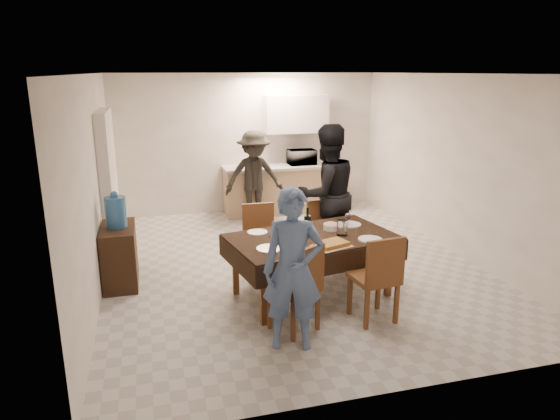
{
  "coord_description": "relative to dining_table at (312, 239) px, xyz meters",
  "views": [
    {
      "loc": [
        -1.84,
        -6.29,
        2.64
      ],
      "look_at": [
        -0.24,
        -0.3,
        0.9
      ],
      "focal_mm": 32.0,
      "sensor_mm": 36.0,
      "label": 1
    }
  ],
  "objects": [
    {
      "name": "floor",
      "position": [
        0.03,
        0.99,
        -0.72
      ],
      "size": [
        5.0,
        6.0,
        0.02
      ],
      "primitive_type": "cube",
      "color": "beige",
      "rests_on": "ground"
    },
    {
      "name": "ceiling",
      "position": [
        0.03,
        0.99,
        1.88
      ],
      "size": [
        5.0,
        6.0,
        0.02
      ],
      "primitive_type": "cube",
      "color": "white",
      "rests_on": "wall_back"
    },
    {
      "name": "wall_back",
      "position": [
        0.03,
        3.99,
        0.58
      ],
      "size": [
        5.0,
        0.02,
        2.6
      ],
      "primitive_type": "cube",
      "color": "white",
      "rests_on": "floor"
    },
    {
      "name": "wall_front",
      "position": [
        0.03,
        -2.01,
        0.58
      ],
      "size": [
        5.0,
        0.02,
        2.6
      ],
      "primitive_type": "cube",
      "color": "white",
      "rests_on": "floor"
    },
    {
      "name": "wall_left",
      "position": [
        -2.47,
        0.99,
        0.58
      ],
      "size": [
        0.02,
        6.0,
        2.6
      ],
      "primitive_type": "cube",
      "color": "white",
      "rests_on": "floor"
    },
    {
      "name": "wall_right",
      "position": [
        2.53,
        0.99,
        0.58
      ],
      "size": [
        0.02,
        6.0,
        2.6
      ],
      "primitive_type": "cube",
      "color": "white",
      "rests_on": "floor"
    },
    {
      "name": "stub_partition",
      "position": [
        -2.39,
        2.19,
        0.33
      ],
      "size": [
        0.15,
        1.4,
        2.1
      ],
      "primitive_type": "cube",
      "color": "silver",
      "rests_on": "floor"
    },
    {
      "name": "kitchen_base_cabinet",
      "position": [
        0.63,
        3.67,
        -0.29
      ],
      "size": [
        2.2,
        0.6,
        0.86
      ],
      "primitive_type": "cube",
      "color": "tan",
      "rests_on": "floor"
    },
    {
      "name": "kitchen_worktop",
      "position": [
        0.63,
        3.67,
        0.17
      ],
      "size": [
        2.24,
        0.64,
        0.05
      ],
      "primitive_type": "cube",
      "color": "#B2B2AD",
      "rests_on": "kitchen_base_cabinet"
    },
    {
      "name": "upper_cabinet",
      "position": [
        0.93,
        3.81,
        1.13
      ],
      "size": [
        1.2,
        0.34,
        0.7
      ],
      "primitive_type": "cube",
      "color": "white",
      "rests_on": "wall_back"
    },
    {
      "name": "dining_table",
      "position": [
        0.0,
        0.0,
        0.0
      ],
      "size": [
        2.1,
        1.46,
        0.75
      ],
      "rotation": [
        0.0,
        0.0,
        0.19
      ],
      "color": "black",
      "rests_on": "floor"
    },
    {
      "name": "chair_near_left",
      "position": [
        -0.45,
        -0.84,
        -0.13
      ],
      "size": [
        0.59,
        0.61,
        0.52
      ],
      "rotation": [
        0.0,
        0.0,
        0.48
      ],
      "color": "brown",
      "rests_on": "floor"
    },
    {
      "name": "chair_near_right",
      "position": [
        0.45,
        -0.84,
        -0.11
      ],
      "size": [
        0.5,
        0.5,
        0.53
      ],
      "rotation": [
        0.0,
        0.0,
        0.11
      ],
      "color": "brown",
      "rests_on": "floor"
    },
    {
      "name": "chair_far_left",
      "position": [
        -0.45,
        0.66,
        -0.14
      ],
      "size": [
        0.43,
        0.43,
        0.51
      ],
      "rotation": [
        0.0,
        0.0,
        3.13
      ],
      "color": "brown",
      "rests_on": "floor"
    },
    {
      "name": "chair_far_right",
      "position": [
        0.45,
        0.66,
        -0.14
      ],
      "size": [
        0.44,
        0.45,
        0.51
      ],
      "rotation": [
        0.0,
        0.0,
        3.19
      ],
      "color": "brown",
      "rests_on": "floor"
    },
    {
      "name": "console",
      "position": [
        -2.25,
        0.95,
        -0.34
      ],
      "size": [
        0.41,
        0.82,
        0.76
      ],
      "primitive_type": "cube",
      "color": "black",
      "rests_on": "floor"
    },
    {
      "name": "water_jug",
      "position": [
        -2.25,
        0.95,
        0.23
      ],
      "size": [
        0.26,
        0.26,
        0.38
      ],
      "primitive_type": "cylinder",
      "color": "#366FB1",
      "rests_on": "console"
    },
    {
      "name": "wine_bottle",
      "position": [
        -0.05,
        0.05,
        0.21
      ],
      "size": [
        0.09,
        0.09,
        0.34
      ],
      "primitive_type": null,
      "color": "black",
      "rests_on": "dining_table"
    },
    {
      "name": "water_pitcher",
      "position": [
        0.35,
        -0.05,
        0.13
      ],
      "size": [
        0.12,
        0.12,
        0.19
      ],
      "primitive_type": "cylinder",
      "color": "white",
      "rests_on": "dining_table"
    },
    {
      "name": "savoury_tart",
      "position": [
        0.1,
        -0.38,
        0.06
      ],
      "size": [
        0.47,
        0.41,
        0.05
      ],
      "primitive_type": "cube",
      "rotation": [
        0.0,
        0.0,
        0.32
      ],
      "color": "#C18E38",
      "rests_on": "dining_table"
    },
    {
      "name": "salad_bowl",
      "position": [
        0.3,
        0.18,
        0.07
      ],
      "size": [
        0.19,
        0.19,
        0.07
      ],
      "primitive_type": "cylinder",
      "color": "white",
      "rests_on": "dining_table"
    },
    {
      "name": "mushroom_dish",
      "position": [
        -0.05,
        0.28,
        0.05
      ],
      "size": [
        0.2,
        0.2,
        0.03
      ],
      "primitive_type": "cylinder",
      "color": "white",
      "rests_on": "dining_table"
    },
    {
      "name": "wine_glass_a",
      "position": [
        -0.55,
        -0.25,
        0.13
      ],
      "size": [
        0.08,
        0.08,
        0.18
      ],
      "primitive_type": null,
      "color": "white",
      "rests_on": "dining_table"
    },
    {
      "name": "wine_glass_b",
      "position": [
        0.55,
        0.25,
        0.13
      ],
      "size": [
        0.08,
        0.08,
        0.18
      ],
      "primitive_type": null,
      "color": "white",
      "rests_on": "dining_table"
    },
    {
      "name": "wine_glass_c",
      "position": [
        -0.2,
        0.3,
        0.13
      ],
      "size": [
        0.08,
        0.08,
        0.18
      ],
      "primitive_type": null,
      "color": "white",
      "rests_on": "dining_table"
    },
    {
      "name": "plate_near_left",
      "position": [
        -0.6,
        -0.3,
        0.04
      ],
      "size": [
        0.28,
        0.28,
        0.02
      ],
      "primitive_type": "cylinder",
      "color": "white",
      "rests_on": "dining_table"
    },
    {
      "name": "plate_near_right",
      "position": [
        0.6,
        -0.3,
        0.04
      ],
      "size": [
        0.28,
        0.28,
        0.02
      ],
      "primitive_type": "cylinder",
      "color": "white",
      "rests_on": "dining_table"
    },
    {
      "name": "plate_far_left",
      "position": [
        -0.6,
        0.3,
        0.04
      ],
      "size": [
        0.24,
        0.24,
        0.01
      ],
      "primitive_type": "cylinder",
      "color": "white",
      "rests_on": "dining_table"
    },
    {
      "name": "plate_far_right",
      "position": [
        0.6,
        0.3,
        0.04
      ],
      "size": [
        0.28,
        0.28,
        0.02
      ],
      "primitive_type": "cylinder",
      "color": "white",
      "rests_on": "dining_table"
    },
    {
      "name": "microwave",
      "position": [
        1.01,
        3.67,
        0.34
      ],
      "size": [
        0.51,
        0.35,
        0.28
      ],
      "primitive_type": "imported",
      "rotation": [
        0.0,
        0.0,
        3.14
      ],
      "color": "white",
      "rests_on": "kitchen_worktop"
    },
    {
      "name": "person_near",
      "position": [
        -0.55,
        -1.05,
        0.08
      ],
      "size": [
        0.67,
        0.52,
        1.6
      ],
      "primitive_type": "imported",
      "rotation": [
        0.0,
        0.0,
        -0.27
      ],
      "color": "#4F6A99",
      "rests_on": "floor"
    },
    {
      "name": "person_far",
      "position": [
        0.55,
        1.05,
        0.26
      ],
      "size": [
        1.08,
        0.92,
        1.95
      ],
      "primitive_type": "imported",
      "rotation": [
        0.0,
        0.0,
        3.36
      ],
      "color": "black",
      "rests_on": "floor"
    },
    {
      "name": "person_kitchen",
      "position": [
        -0.01,
        3.22,
        0.1
      ],
      "size": [
        1.06,
        0.61,
        1.64
      ],
      "primitive_type": "imported",
      "color": "black",
      "rests_on": "floor"
    }
  ]
}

